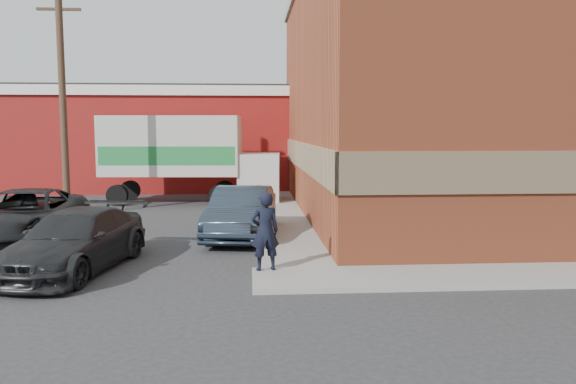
# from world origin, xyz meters

# --- Properties ---
(ground) EXTENTS (90.00, 90.00, 0.00)m
(ground) POSITION_xyz_m (0.00, 0.00, 0.00)
(ground) COLOR #28282B
(ground) RESTS_ON ground
(brick_building) EXTENTS (14.25, 18.25, 9.36)m
(brick_building) POSITION_xyz_m (8.50, 9.00, 4.68)
(brick_building) COLOR #AD4C2C
(brick_building) RESTS_ON ground
(sidewalk_west) EXTENTS (1.80, 18.00, 0.12)m
(sidewalk_west) POSITION_xyz_m (0.60, 9.00, 0.06)
(sidewalk_west) COLOR gray
(sidewalk_west) RESTS_ON ground
(warehouse) EXTENTS (16.30, 8.30, 5.60)m
(warehouse) POSITION_xyz_m (-6.00, 20.00, 2.81)
(warehouse) COLOR maroon
(warehouse) RESTS_ON ground
(utility_pole) EXTENTS (2.00, 0.26, 9.00)m
(utility_pole) POSITION_xyz_m (-7.50, 9.00, 4.75)
(utility_pole) COLOR #4B3625
(utility_pole) RESTS_ON ground
(man) EXTENTS (0.73, 0.55, 1.79)m
(man) POSITION_xyz_m (-0.20, -0.25, 1.01)
(man) COLOR black
(man) RESTS_ON sidewalk_south
(sedan) EXTENTS (2.32, 4.88, 1.54)m
(sedan) POSITION_xyz_m (-0.80, 4.28, 0.77)
(sedan) COLOR #293645
(sedan) RESTS_ON ground
(suv_a) EXTENTS (2.81, 5.69, 1.55)m
(suv_a) POSITION_xyz_m (-7.10, 3.86, 0.78)
(suv_a) COLOR black
(suv_a) RESTS_ON ground
(suv_b) EXTENTS (2.90, 5.16, 1.41)m
(suv_b) POSITION_xyz_m (-4.63, 0.50, 0.71)
(suv_b) COLOR #232426
(suv_b) RESTS_ON ground
(box_truck) EXTENTS (8.03, 2.87, 3.89)m
(box_truck) POSITION_xyz_m (-3.24, 12.68, 2.25)
(box_truck) COLOR #BABBB7
(box_truck) RESTS_ON ground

